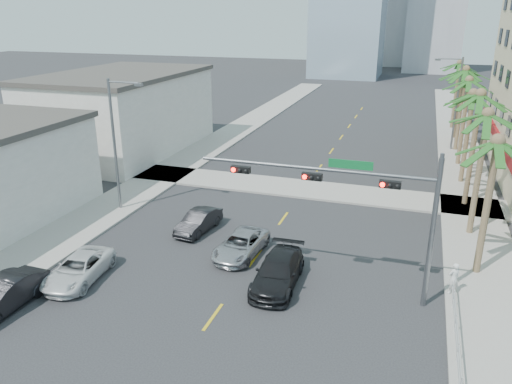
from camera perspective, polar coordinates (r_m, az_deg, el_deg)
ground at (r=20.47m, az=-9.58°, el=-19.87°), size 260.00×260.00×0.00m
sidewalk_right at (r=36.32m, az=23.51°, el=-2.67°), size 4.00×120.00×0.15m
sidewalk_left at (r=41.21m, az=-11.64°, el=1.23°), size 4.00×120.00×0.15m
sidewalk_cross at (r=38.77m, az=5.49°, el=0.36°), size 80.00×4.00×0.15m
building_left_far at (r=50.76m, az=-14.92°, el=8.61°), size 11.00×18.00×7.20m
traffic_signal_mast at (r=23.15m, az=11.94°, el=-0.60°), size 11.12×0.54×7.20m
palm_tree_0 at (r=26.62m, az=25.90°, el=5.05°), size 4.80×4.80×7.80m
palm_tree_1 at (r=31.60m, az=24.97°, el=7.93°), size 4.80×4.80×8.16m
palm_tree_2 at (r=36.65m, az=24.29°, el=10.01°), size 4.80×4.80×8.52m
palm_tree_3 at (r=41.87m, az=23.57°, el=10.18°), size 4.80×4.80×7.80m
palm_tree_4 at (r=46.96m, az=23.19°, el=11.57°), size 4.80×4.80×8.16m
palm_tree_5 at (r=52.08m, az=22.87°, el=12.68°), size 4.80×4.80×8.52m
palm_tree_6 at (r=57.31m, az=22.47°, el=12.56°), size 4.80×4.80×7.80m
palm_tree_7 at (r=62.44m, az=22.26°, el=13.40°), size 4.80×4.80×8.16m
streetlight_left at (r=34.45m, az=-15.65°, el=5.85°), size 2.55×0.25×9.00m
streetlight_right at (r=52.38m, az=21.81°, el=9.82°), size 2.55×0.25×9.00m
guardrail at (r=23.36m, az=21.88°, el=-13.59°), size 0.08×8.08×1.00m
car_parked_mid at (r=26.13m, az=-26.92°, el=-10.46°), size 1.70×4.55×1.49m
car_parked_far at (r=27.30m, az=-19.61°, el=-8.28°), size 2.58×4.79×1.28m
car_lane_left at (r=31.44m, az=-6.58°, el=-3.36°), size 1.81×4.06×1.30m
car_lane_center at (r=28.28m, az=-1.74°, el=-6.05°), size 2.42×4.65×1.25m
car_lane_right at (r=25.32m, az=2.52°, el=-9.10°), size 2.24×5.10×1.46m
pedestrian at (r=26.09m, az=21.65°, el=-9.14°), size 0.70×0.65×1.60m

